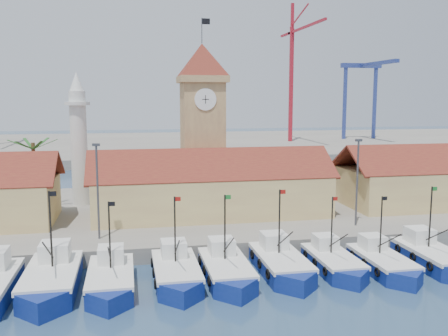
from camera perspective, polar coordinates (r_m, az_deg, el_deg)
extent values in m
plane|color=navy|center=(39.15, 3.44, -14.02)|extent=(400.00, 400.00, 0.00)
cube|color=gray|center=(61.42, -2.15, -5.09)|extent=(140.00, 32.00, 1.50)
cube|color=gray|center=(146.05, -7.35, 2.59)|extent=(240.00, 80.00, 2.00)
cube|color=navy|center=(41.46, -19.04, -12.36)|extent=(3.83, 8.67, 1.97)
cube|color=navy|center=(37.47, -19.98, -14.64)|extent=(3.83, 3.83, 1.97)
cube|color=silver|center=(41.14, -19.10, -11.07)|extent=(3.91, 8.91, 0.38)
cube|color=silver|center=(42.91, -18.75, -9.03)|extent=(2.30, 2.41, 1.53)
cylinder|color=black|center=(40.79, -19.20, -6.75)|extent=(0.15, 0.15, 6.13)
cube|color=black|center=(40.14, -19.00, -2.81)|extent=(0.55, 0.02, 0.38)
cube|color=navy|center=(40.52, -12.80, -12.69)|extent=(3.41, 7.71, 1.75)
cube|color=navy|center=(36.94, -12.98, -14.79)|extent=(3.41, 3.41, 1.75)
cube|color=silver|center=(40.22, -12.84, -11.52)|extent=(3.47, 7.92, 0.34)
cube|color=silver|center=(41.80, -12.79, -9.64)|extent=(2.04, 2.14, 1.36)
cylinder|color=black|center=(39.87, -12.94, -7.59)|extent=(0.14, 0.14, 5.45)
cube|color=black|center=(39.26, -12.70, -4.03)|extent=(0.49, 0.02, 0.34)
cube|color=navy|center=(41.15, -5.49, -12.18)|extent=(3.45, 7.80, 1.77)
cube|color=navy|center=(37.53, -4.89, -14.22)|extent=(3.44, 3.44, 1.77)
cube|color=silver|center=(40.85, -5.50, -11.02)|extent=(3.51, 8.01, 0.34)
cube|color=silver|center=(42.45, -5.78, -9.16)|extent=(2.07, 2.17, 1.38)
cylinder|color=black|center=(40.51, -5.62, -7.11)|extent=(0.14, 0.14, 5.51)
cube|color=#A5140F|center=(39.94, -5.32, -3.55)|extent=(0.49, 0.02, 0.34)
cube|color=navy|center=(41.54, 0.23, -11.94)|extent=(3.46, 7.83, 1.78)
cube|color=navy|center=(37.96, 1.42, -13.92)|extent=(3.46, 3.46, 1.78)
cube|color=silver|center=(41.25, 0.23, -10.78)|extent=(3.53, 8.05, 0.35)
cube|color=silver|center=(42.83, -0.28, -8.95)|extent=(2.08, 2.17, 1.38)
cylinder|color=black|center=(40.91, 0.10, -6.89)|extent=(0.14, 0.14, 5.54)
cube|color=#197226|center=(40.37, 0.45, -3.35)|extent=(0.49, 0.02, 0.35)
cube|color=navy|center=(43.21, 6.47, -11.18)|extent=(3.53, 8.00, 1.82)
cube|color=navy|center=(39.64, 8.24, -13.01)|extent=(3.53, 3.53, 1.82)
cube|color=silver|center=(42.92, 6.49, -10.04)|extent=(3.61, 8.22, 0.35)
cube|color=silver|center=(44.50, 5.73, -8.27)|extent=(2.12, 2.22, 1.41)
cylinder|color=black|center=(42.59, 6.34, -6.21)|extent=(0.14, 0.14, 5.66)
cube|color=#A5140F|center=(42.10, 6.73, -2.73)|extent=(0.50, 0.02, 0.35)
cube|color=navy|center=(44.51, 12.32, -10.81)|extent=(3.17, 7.18, 1.63)
cube|color=navy|center=(41.44, 14.32, -12.31)|extent=(3.17, 3.17, 1.63)
cube|color=silver|center=(44.26, 12.35, -9.81)|extent=(3.24, 7.38, 0.32)
cube|color=silver|center=(45.63, 11.48, -8.28)|extent=(1.90, 1.99, 1.27)
cylinder|color=black|center=(43.96, 12.22, -6.48)|extent=(0.13, 0.13, 5.08)
cube|color=#A5140F|center=(43.53, 12.58, -3.45)|extent=(0.45, 0.02, 0.32)
cube|color=navy|center=(45.42, 17.60, -10.61)|extent=(3.21, 7.26, 1.65)
cube|color=navy|center=(42.46, 19.98, -12.05)|extent=(3.21, 3.21, 1.65)
cube|color=silver|center=(45.17, 17.64, -9.62)|extent=(3.27, 7.46, 0.32)
cube|color=silver|center=(46.48, 16.61, -8.13)|extent=(1.92, 2.02, 1.28)
cylinder|color=black|center=(44.86, 17.50, -6.33)|extent=(0.13, 0.13, 5.13)
cube|color=black|center=(44.45, 17.89, -3.33)|extent=(0.46, 0.02, 0.32)
cube|color=navy|center=(48.26, 22.61, -9.70)|extent=(3.50, 7.92, 1.80)
cube|color=silver|center=(48.01, 22.67, -8.67)|extent=(3.57, 8.14, 0.35)
cube|color=silver|center=(49.38, 21.44, -7.18)|extent=(2.10, 2.20, 1.40)
cylinder|color=black|center=(47.71, 22.52, -5.29)|extent=(0.14, 0.14, 5.60)
cube|color=#197226|center=(47.35, 22.94, -2.20)|extent=(0.50, 0.02, 0.35)
cube|color=#DCC778|center=(56.93, -1.54, -3.05)|extent=(26.00, 10.00, 4.50)
cube|color=brown|center=(53.89, -1.12, 0.37)|extent=(27.04, 5.13, 3.21)
cube|color=brown|center=(58.78, -1.96, 1.00)|extent=(27.04, 5.13, 3.21)
cube|color=tan|center=(62.06, -2.47, 2.77)|extent=(5.00, 5.00, 15.00)
cube|color=tan|center=(61.84, -2.52, 10.08)|extent=(5.80, 5.80, 0.80)
pyramid|color=brown|center=(61.96, -2.53, 12.20)|extent=(5.80, 5.80, 4.00)
cylinder|color=white|center=(59.28, -2.14, 7.85)|extent=(2.60, 0.15, 2.60)
cube|color=black|center=(59.20, -2.12, 7.85)|extent=(0.08, 0.02, 1.00)
cube|color=black|center=(59.20, -2.12, 7.85)|extent=(0.80, 0.02, 0.08)
cylinder|color=#3F3F44|center=(62.31, -2.55, 15.41)|extent=(0.10, 0.10, 3.00)
cube|color=black|center=(62.54, -2.09, 16.41)|extent=(1.00, 0.03, 0.70)
cylinder|color=silver|center=(63.69, -16.22, 2.14)|extent=(2.00, 2.00, 14.00)
cylinder|color=silver|center=(63.39, -16.42, 7.09)|extent=(3.00, 3.00, 0.40)
cone|color=silver|center=(63.42, -16.51, 9.44)|extent=(1.80, 1.80, 2.40)
cylinder|color=brown|center=(62.75, -20.83, -0.91)|extent=(0.44, 0.44, 8.00)
cube|color=#226321|center=(62.08, -19.73, 2.58)|extent=(2.80, 0.35, 1.18)
cube|color=#226321|center=(63.38, -20.19, 2.66)|extent=(1.71, 2.60, 1.18)
cube|color=#226321|center=(63.62, -21.44, 2.62)|extent=(1.71, 2.60, 1.18)
cube|color=#226321|center=(62.57, -22.26, 2.50)|extent=(2.80, 0.35, 1.18)
cube|color=#226321|center=(61.25, -21.84, 2.41)|extent=(1.71, 2.60, 1.18)
cube|color=#226321|center=(61.00, -20.55, 2.46)|extent=(1.71, 2.60, 1.18)
cylinder|color=#3F3F44|center=(48.00, -14.23, -2.64)|extent=(0.20, 0.20, 9.00)
cube|color=#3F3F44|center=(47.40, -14.42, 2.59)|extent=(0.70, 0.25, 0.25)
cylinder|color=#3F3F44|center=(53.20, 14.97, -1.64)|extent=(0.20, 0.20, 9.00)
cube|color=#3F3F44|center=(52.67, 15.14, 3.09)|extent=(0.70, 0.25, 0.25)
cube|color=#A61927|center=(147.84, 7.67, 9.30)|extent=(1.00, 1.00, 32.29)
cube|color=#A61927|center=(138.62, 9.30, 15.64)|extent=(0.60, 27.62, 0.60)
cube|color=#A61927|center=(153.68, 7.17, 14.92)|extent=(0.60, 10.00, 0.60)
cube|color=#A61927|center=(149.59, 7.82, 16.84)|extent=(0.80, 0.80, 7.00)
cube|color=navy|center=(159.49, 13.63, 7.20)|extent=(0.90, 0.90, 22.00)
cube|color=navy|center=(163.89, 16.84, 7.10)|extent=(0.90, 0.90, 22.00)
cube|color=navy|center=(161.91, 15.41, 11.22)|extent=(13.00, 1.40, 1.40)
cube|color=navy|center=(153.01, 17.09, 11.36)|extent=(1.40, 22.00, 1.00)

